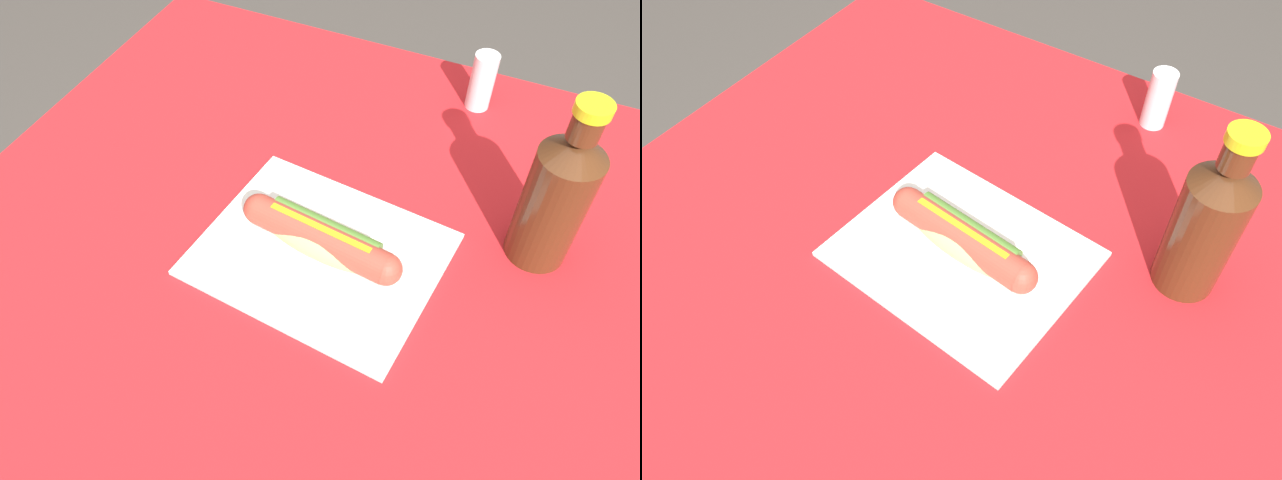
% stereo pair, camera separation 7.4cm
% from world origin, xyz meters
% --- Properties ---
extents(ground_plane, '(6.00, 6.00, 0.00)m').
position_xyz_m(ground_plane, '(0.00, 0.00, 0.00)').
color(ground_plane, '#47423D').
rests_on(ground_plane, ground).
extents(dining_table, '(1.07, 0.85, 0.76)m').
position_xyz_m(dining_table, '(0.00, 0.00, 0.62)').
color(dining_table, brown).
rests_on(dining_table, ground).
extents(paper_wrapper, '(0.31, 0.26, 0.01)m').
position_xyz_m(paper_wrapper, '(-0.05, -0.03, 0.77)').
color(paper_wrapper, white).
rests_on(paper_wrapper, dining_table).
extents(hot_dog, '(0.21, 0.07, 0.05)m').
position_xyz_m(hot_dog, '(-0.05, -0.03, 0.80)').
color(hot_dog, '#E5BC75').
rests_on(hot_dog, paper_wrapper).
extents(soda_bottle, '(0.07, 0.07, 0.23)m').
position_xyz_m(soda_bottle, '(0.19, 0.09, 0.86)').
color(soda_bottle, '#4C2814').
rests_on(soda_bottle, dining_table).
extents(salt_shaker, '(0.04, 0.04, 0.09)m').
position_xyz_m(salt_shaker, '(0.05, 0.33, 0.81)').
color(salt_shaker, silver).
rests_on(salt_shaker, dining_table).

